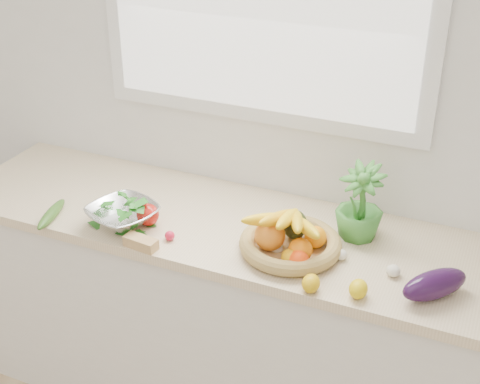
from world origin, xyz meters
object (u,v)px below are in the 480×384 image
at_px(colander_with_spinach, 122,211).
at_px(eggplant, 435,284).
at_px(fruit_basket, 290,238).
at_px(cucumber, 51,214).
at_px(potted_herb, 360,204).
at_px(apple, 148,215).

bearing_deg(colander_with_spinach, eggplant, 1.39).
height_order(eggplant, fruit_basket, fruit_basket).
bearing_deg(eggplant, cucumber, -176.26).
bearing_deg(eggplant, potted_herb, 140.76).
height_order(cucumber, potted_herb, potted_herb).
height_order(apple, cucumber, apple).
distance_m(potted_herb, colander_with_spinach, 0.86).
height_order(potted_herb, colander_with_spinach, potted_herb).
distance_m(cucumber, potted_herb, 1.14).
height_order(cucumber, colander_with_spinach, colander_with_spinach).
xyz_separation_m(apple, eggplant, (1.04, -0.02, 0.01)).
distance_m(cucumber, colander_with_spinach, 0.29).
relative_size(eggplant, potted_herb, 0.78).
bearing_deg(apple, fruit_basket, 4.39).
bearing_deg(colander_with_spinach, cucumber, -166.96).
bearing_deg(fruit_basket, potted_herb, 45.37).
relative_size(fruit_basket, colander_with_spinach, 1.19).
relative_size(eggplant, cucumber, 1.05).
relative_size(eggplant, fruit_basket, 0.64).
relative_size(cucumber, potted_herb, 0.74).
relative_size(cucumber, fruit_basket, 0.60).
bearing_deg(cucumber, fruit_basket, 9.72).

